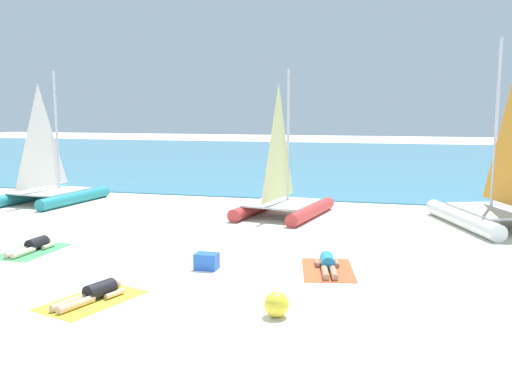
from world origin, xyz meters
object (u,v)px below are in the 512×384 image
object	(u,v)px
sailboat_teal	(51,183)
sailboat_white	(501,199)
sunbather_middle	(95,293)
cooler_box	(207,261)
towel_right	(328,270)
beach_ball	(277,304)
sunbather_left	(34,246)
sunbather_right	(328,264)
towel_left	(32,251)
sailboat_red	(283,195)
towel_middle	(92,300)

from	to	relation	value
sailboat_teal	sailboat_white	world-z (taller)	sailboat_white
sunbather_middle	cooler_box	size ratio (longest dim) A/B	3.09
sunbather_middle	cooler_box	xyz separation A→B (m)	(1.31, 2.47, 0.05)
towel_right	beach_ball	size ratio (longest dim) A/B	4.38
sunbather_left	sunbather_right	bearing A→B (deg)	2.69
beach_ball	towel_right	bearing A→B (deg)	81.59
sunbather_middle	beach_ball	size ratio (longest dim) A/B	3.56
towel_left	cooler_box	xyz separation A→B (m)	(4.77, -0.38, 0.17)
sailboat_red	towel_right	xyz separation A→B (m)	(2.35, -6.07, -0.72)
towel_left	towel_right	world-z (taller)	same
towel_right	sunbather_middle	bearing A→B (deg)	-141.64
sunbather_middle	sunbather_right	size ratio (longest dim) A/B	0.99
towel_left	sunbather_left	size ratio (longest dim) A/B	1.22
sailboat_white	sunbather_left	xyz separation A→B (m)	(-11.74, -6.20, -0.71)
towel_left	sunbather_middle	world-z (taller)	sunbather_middle
towel_middle	sunbather_middle	size ratio (longest dim) A/B	1.23
sailboat_teal	sunbather_left	size ratio (longest dim) A/B	3.19
sunbather_middle	towel_right	bearing A→B (deg)	54.84
beach_ball	towel_left	bearing A→B (deg)	157.78
sunbather_right	beach_ball	bearing A→B (deg)	-109.79
beach_ball	cooler_box	size ratio (longest dim) A/B	0.87
towel_left	towel_right	size ratio (longest dim) A/B	1.00
sunbather_left	sunbather_right	distance (m)	7.36
sailboat_red	towel_left	xyz separation A→B (m)	(-5.01, -6.31, -0.72)
sailboat_teal	sunbather_left	world-z (taller)	sailboat_teal
sailboat_red	towel_middle	world-z (taller)	sailboat_red
sunbather_left	towel_middle	distance (m)	4.56
towel_middle	sunbather_right	world-z (taller)	sunbather_right
sailboat_white	sailboat_teal	bearing A→B (deg)	157.76
beach_ball	cooler_box	xyz separation A→B (m)	(-2.15, 2.44, -0.04)
sailboat_teal	beach_ball	xyz separation A→B (m)	(11.02, -9.53, -0.52)
towel_left	sunbather_right	xyz separation A→B (m)	(7.36, 0.31, 0.13)
towel_right	cooler_box	xyz separation A→B (m)	(-2.60, -0.62, 0.17)
sailboat_white	cooler_box	distance (m)	9.66
sunbather_left	sunbather_middle	world-z (taller)	same
sailboat_white	towel_left	distance (m)	13.34
towel_left	beach_ball	size ratio (longest dim) A/B	4.38
sailboat_teal	towel_left	distance (m)	7.90
sailboat_red	beach_ball	distance (m)	9.34
towel_middle	sailboat_teal	bearing A→B (deg)	128.09
beach_ball	sailboat_red	bearing A→B (deg)	101.76
sailboat_teal	cooler_box	world-z (taller)	sailboat_teal
sunbather_right	sailboat_red	bearing A→B (deg)	99.51
towel_middle	towel_right	xyz separation A→B (m)	(3.93, 3.16, 0.00)
beach_ball	sailboat_white	bearing A→B (deg)	62.04
sailboat_white	beach_ball	bearing A→B (deg)	-138.60
sunbather_left	towel_middle	xyz separation A→B (m)	(3.44, -2.98, -0.13)
sailboat_red	sunbather_middle	world-z (taller)	sailboat_red
sailboat_white	towel_right	bearing A→B (deg)	-146.61
sailboat_white	beach_ball	size ratio (longest dim) A/B	13.03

